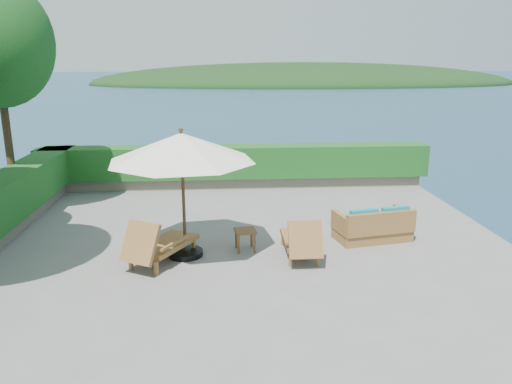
{
  "coord_description": "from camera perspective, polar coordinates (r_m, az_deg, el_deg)",
  "views": [
    {
      "loc": [
        -0.51,
        -10.12,
        4.02
      ],
      "look_at": [
        0.3,
        0.8,
        1.1
      ],
      "focal_mm": 35.0,
      "sensor_mm": 36.0,
      "label": 1
    }
  ],
  "objects": [
    {
      "name": "ocean",
      "position": [
        12.32,
        -1.19,
        -19.79
      ],
      "size": [
        600.0,
        600.0,
        0.0
      ],
      "primitive_type": "plane",
      "color": "#193A4E",
      "rests_on": "ground"
    },
    {
      "name": "hedge_far",
      "position": [
        16.04,
        -2.33,
        3.52
      ],
      "size": [
        12.4,
        0.9,
        1.0
      ],
      "primitive_type": "cube",
      "color": "#134215",
      "rests_on": "planter_wall_far"
    },
    {
      "name": "wicker_loveseat",
      "position": [
        11.71,
        13.28,
        -3.88
      ],
      "size": [
        1.83,
        1.18,
        0.83
      ],
      "rotation": [
        0.0,
        0.0,
        0.2
      ],
      "color": "brown",
      "rests_on": "ground"
    },
    {
      "name": "planter_wall_far",
      "position": [
        16.19,
        -2.31,
        1.19
      ],
      "size": [
        12.0,
        0.6,
        0.36
      ],
      "primitive_type": "cube",
      "color": "gray",
      "rests_on": "ground"
    },
    {
      "name": "ground",
      "position": [
        10.9,
        -1.27,
        -6.7
      ],
      "size": [
        12.0,
        12.0,
        0.0
      ],
      "primitive_type": "plane",
      "color": "gray",
      "rests_on": "ground"
    },
    {
      "name": "offshore_island",
      "position": [
        152.43,
        5.54,
        12.2
      ],
      "size": [
        126.0,
        57.6,
        12.6
      ],
      "primitive_type": "ellipsoid",
      "color": "black",
      "rests_on": "ocean"
    },
    {
      "name": "side_table",
      "position": [
        10.79,
        -1.24,
        -4.75
      ],
      "size": [
        0.5,
        0.5,
        0.47
      ],
      "rotation": [
        0.0,
        0.0,
        0.13
      ],
      "color": "brown",
      "rests_on": "ground"
    },
    {
      "name": "foundation",
      "position": [
        11.56,
        -1.23,
        -13.87
      ],
      "size": [
        12.0,
        12.0,
        3.0
      ],
      "primitive_type": "cube",
      "color": "#5C5549",
      "rests_on": "ocean"
    },
    {
      "name": "patio_umbrella",
      "position": [
        10.11,
        -8.51,
        4.93
      ],
      "size": [
        3.7,
        3.7,
        2.71
      ],
      "rotation": [
        0.0,
        0.0,
        -0.25
      ],
      "color": "black",
      "rests_on": "ground"
    },
    {
      "name": "lounge_right",
      "position": [
        10.43,
        5.18,
        -5.48
      ],
      "size": [
        0.75,
        1.63,
        0.94
      ],
      "rotation": [
        0.0,
        0.0,
        -0.0
      ],
      "color": "brown",
      "rests_on": "ground"
    },
    {
      "name": "lounge_left",
      "position": [
        10.28,
        -11.12,
        -5.84
      ],
      "size": [
        1.5,
        1.88,
        1.01
      ],
      "rotation": [
        0.0,
        0.0,
        -0.53
      ],
      "color": "brown",
      "rests_on": "ground"
    }
  ]
}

